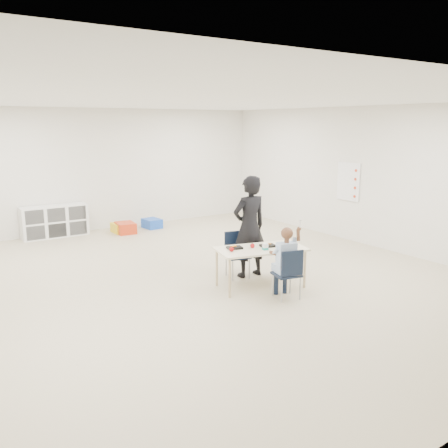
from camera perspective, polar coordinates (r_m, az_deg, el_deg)
room at (r=7.35m, az=-2.86°, el=3.77°), size 9.00×9.02×2.80m
table at (r=7.25m, az=4.41°, el=-5.21°), size 1.45×0.95×0.61m
chair_near at (r=6.82m, az=7.53°, el=-5.88°), size 0.42×0.41×0.74m
chair_far at (r=7.66m, az=1.66°, el=-3.78°), size 0.42×0.41×0.74m
child at (r=6.76m, az=7.58°, el=-4.17°), size 0.59×0.59×1.16m
lunch_tray_near at (r=7.25m, az=5.29°, el=-2.61°), size 0.25×0.21×0.03m
lunch_tray_far at (r=7.10m, az=1.28°, el=-2.87°), size 0.25×0.21×0.03m
milk_carton at (r=7.03m, az=4.99°, el=-2.78°), size 0.08×0.08×0.10m
bread_roll at (r=7.18m, az=6.86°, el=-2.64°), size 0.09×0.09×0.07m
apple_near at (r=7.15m, az=3.44°, el=-2.61°), size 0.07×0.07×0.07m
apple_far at (r=6.93m, az=0.91°, el=-3.06°), size 0.07×0.07×0.07m
cubby_shelf at (r=11.04m, az=-19.70°, el=0.32°), size 1.40×0.40×0.70m
rules_poster at (r=10.37m, az=14.73°, el=4.95°), size 0.02×0.60×0.80m
adult at (r=7.63m, az=3.07°, el=-0.33°), size 0.61×0.40×1.65m
bin_red at (r=11.03m, az=-11.75°, el=-0.46°), size 0.43×0.53×0.24m
bin_yellow at (r=11.13m, az=-12.34°, el=-0.44°), size 0.34×0.44×0.21m
bin_blue at (r=11.46m, az=-8.67°, el=0.07°), size 0.39×0.48×0.22m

